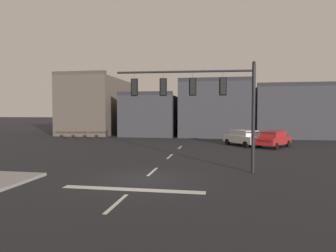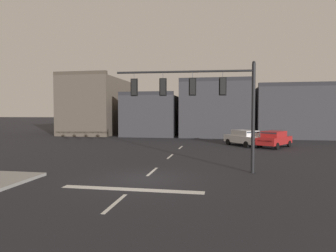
# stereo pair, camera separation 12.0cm
# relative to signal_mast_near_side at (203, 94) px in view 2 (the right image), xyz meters

# --- Properties ---
(ground_plane) EXTENTS (400.00, 400.00, 0.00)m
(ground_plane) POSITION_rel_signal_mast_near_side_xyz_m (-2.81, -2.50, -4.40)
(ground_plane) COLOR #232328
(stop_bar_paint) EXTENTS (6.40, 0.50, 0.01)m
(stop_bar_paint) POSITION_rel_signal_mast_near_side_xyz_m (-2.81, -4.50, -4.40)
(stop_bar_paint) COLOR silver
(stop_bar_paint) RESTS_ON ground
(lane_centreline) EXTENTS (0.16, 26.40, 0.01)m
(lane_centreline) POSITION_rel_signal_mast_near_side_xyz_m (-2.81, -0.50, -4.40)
(lane_centreline) COLOR silver
(lane_centreline) RESTS_ON ground
(signal_mast_near_side) EXTENTS (7.84, 0.65, 6.22)m
(signal_mast_near_side) POSITION_rel_signal_mast_near_side_xyz_m (0.00, 0.00, 0.00)
(signal_mast_near_side) COLOR black
(signal_mast_near_side) RESTS_ON ground
(car_lot_nearside) EXTENTS (3.98, 4.64, 1.61)m
(car_lot_nearside) POSITION_rel_signal_mast_near_side_xyz_m (3.36, 13.92, -3.55)
(car_lot_nearside) COLOR silver
(car_lot_nearside) RESTS_ON ground
(car_lot_middle) EXTENTS (3.89, 4.68, 1.61)m
(car_lot_middle) POSITION_rel_signal_mast_near_side_xyz_m (6.14, 13.02, -3.55)
(car_lot_middle) COLOR #A81E1E
(car_lot_middle) RESTS_ON ground
(building_row) EXTENTS (40.68, 12.83, 9.25)m
(building_row) POSITION_rel_signal_mast_near_side_xyz_m (-2.96, 27.75, -0.75)
(building_row) COLOR brown
(building_row) RESTS_ON ground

